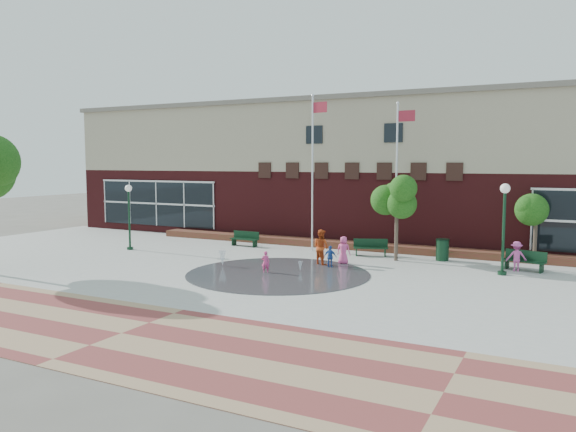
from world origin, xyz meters
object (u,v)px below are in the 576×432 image
at_px(bench_left, 245,242).
at_px(trash_can, 442,250).
at_px(flagpole_left, 313,165).
at_px(child_splash, 266,262).
at_px(flagpole_right, 397,171).

bearing_deg(bench_left, trash_can, 3.87).
height_order(flagpole_left, bench_left, flagpole_left).
bearing_deg(child_splash, bench_left, -80.32).
height_order(flagpole_right, bench_left, flagpole_right).
bearing_deg(flagpole_right, child_splash, -118.90).
relative_size(flagpole_left, child_splash, 8.69).
height_order(flagpole_right, child_splash, flagpole_right).
bearing_deg(flagpole_left, trash_can, 12.71).
xyz_separation_m(bench_left, child_splash, (5.15, -6.57, 0.22)).
relative_size(bench_left, child_splash, 1.79).
xyz_separation_m(flagpole_right, child_splash, (-4.18, -6.88, -4.11)).
bearing_deg(flagpole_left, child_splash, -73.35).
relative_size(flagpole_right, bench_left, 4.50).
relative_size(trash_can, child_splash, 1.12).
bearing_deg(child_splash, trash_can, -161.97).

